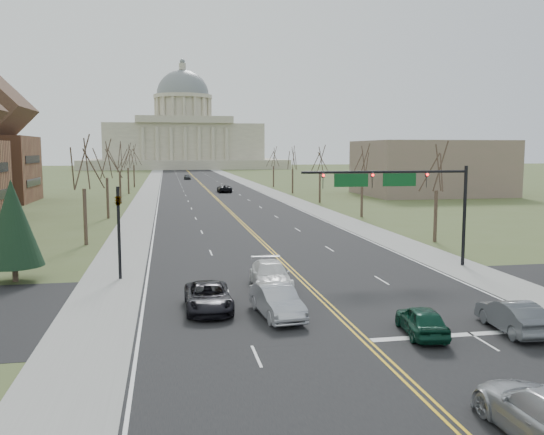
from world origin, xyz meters
name	(u,v)px	position (x,y,z in m)	size (l,w,h in m)	color
ground	(358,334)	(0.00, 0.00, 0.00)	(600.00, 600.00, 0.00)	#4A582C
road	(203,186)	(0.00, 110.00, 0.01)	(20.00, 380.00, 0.01)	black
cross_road	(323,300)	(0.00, 6.00, 0.01)	(120.00, 14.00, 0.01)	black
sidewalk_left	(151,186)	(-12.00, 110.00, 0.01)	(4.00, 380.00, 0.03)	gray
sidewalk_right	(254,185)	(12.00, 110.00, 0.01)	(4.00, 380.00, 0.03)	gray
center_line	(203,186)	(0.00, 110.00, 0.01)	(0.42, 380.00, 0.01)	gold
edge_line_left	(160,186)	(-9.80, 110.00, 0.01)	(0.15, 380.00, 0.01)	silver
edge_line_right	(245,185)	(9.80, 110.00, 0.01)	(0.15, 380.00, 0.01)	silver
stop_bar	(471,334)	(5.00, -1.00, 0.01)	(9.50, 0.50, 0.01)	silver
capitol	(184,137)	(0.00, 249.91, 14.20)	(90.00, 60.00, 50.00)	beige
signal_mast	(399,187)	(7.45, 13.50, 5.76)	(12.12, 0.44, 7.20)	black
signal_left	(119,222)	(-11.50, 13.50, 3.71)	(0.32, 0.36, 6.00)	black
tree_r_0	(437,170)	(15.50, 24.00, 6.55)	(3.74, 3.74, 8.50)	#372C20
tree_l_0	(83,166)	(-15.50, 28.00, 6.94)	(3.96, 3.96, 9.00)	#372C20
tree_r_1	(362,164)	(15.50, 44.00, 6.55)	(3.74, 3.74, 8.50)	#372C20
tree_l_1	(106,161)	(-15.50, 48.00, 6.94)	(3.96, 3.96, 9.00)	#372C20
tree_r_2	(320,161)	(15.50, 64.00, 6.55)	(3.74, 3.74, 8.50)	#372C20
tree_l_2	(119,159)	(-15.50, 68.00, 6.94)	(3.96, 3.96, 9.00)	#372C20
tree_r_3	(293,159)	(15.50, 84.00, 6.55)	(3.74, 3.74, 8.50)	#372C20
tree_l_3	(128,157)	(-15.50, 88.00, 6.94)	(3.96, 3.96, 9.00)	#372C20
tree_r_4	(274,158)	(15.50, 104.00, 6.55)	(3.74, 3.74, 8.50)	#372C20
tree_l_4	(134,156)	(-15.50, 108.00, 6.94)	(3.96, 3.96, 9.00)	#372C20
conifer_l	(13,223)	(-18.00, 14.00, 3.74)	(3.64, 3.64, 6.50)	#372C20
bldg_right_mass	(430,168)	(40.00, 76.00, 5.00)	(25.00, 20.00, 10.00)	#80665B
car_nb_inner_lead	(422,320)	(2.73, -0.70, 0.69)	(1.60, 3.99, 1.36)	#0C3727
car_nb_outer_lead	(513,316)	(7.05, -0.97, 0.75)	(1.56, 4.47, 1.47)	#515559
car_sb_inner_lead	(277,301)	(-3.13, 3.30, 0.80)	(1.68, 4.81, 1.58)	#A4A5AC
car_sb_outer_lead	(208,297)	(-6.42, 5.11, 0.72)	(2.34, 5.07, 1.41)	black
car_sb_inner_second	(271,275)	(-2.37, 9.27, 0.80)	(2.22, 5.46, 1.58)	silver
car_far_nb	(224,188)	(2.80, 88.99, 0.77)	(2.53, 5.48, 1.52)	black
car_far_sb	(187,177)	(-2.59, 140.09, 0.74)	(1.73, 4.30, 1.46)	#414447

